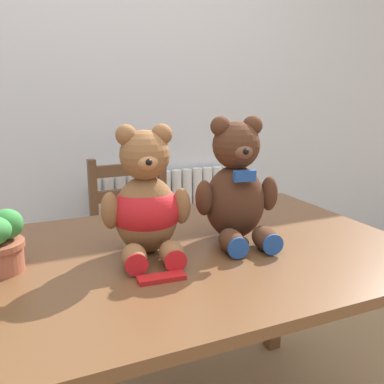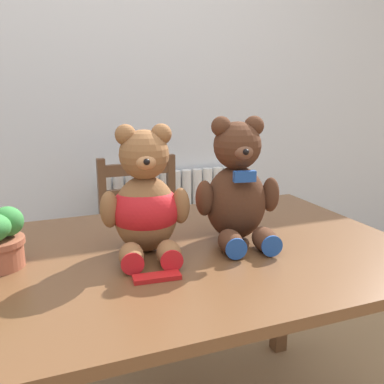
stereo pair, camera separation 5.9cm
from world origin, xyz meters
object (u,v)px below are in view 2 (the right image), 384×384
object	(u,v)px
teddy_bear_left	(146,203)
chocolate_bar	(157,277)
wooden_chair_behind	(146,245)
teddy_bear_right	(238,188)

from	to	relation	value
teddy_bear_left	chocolate_bar	size ratio (longest dim) A/B	3.08
wooden_chair_behind	teddy_bear_left	world-z (taller)	teddy_bear_left
teddy_bear_left	chocolate_bar	bearing A→B (deg)	92.17
wooden_chair_behind	teddy_bear_left	distance (m)	0.99
wooden_chair_behind	chocolate_bar	size ratio (longest dim) A/B	7.16
chocolate_bar	wooden_chair_behind	bearing A→B (deg)	76.38
wooden_chair_behind	teddy_bear_right	world-z (taller)	teddy_bear_right
wooden_chair_behind	chocolate_bar	xyz separation A→B (m)	(-0.25, -1.04, 0.32)
teddy_bear_left	chocolate_bar	world-z (taller)	teddy_bear_left
teddy_bear_right	teddy_bear_left	bearing A→B (deg)	8.68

